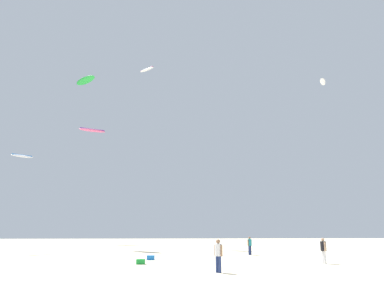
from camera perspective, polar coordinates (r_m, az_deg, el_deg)
The scene contains 11 objects.
ground_plane at distance 16.20m, azimuth 3.30°, elevation -21.67°, with size 120.00×120.00×0.00m, color beige.
person_foreground at distance 20.05m, azimuth 4.25°, elevation -17.10°, with size 0.41×0.46×1.73m.
person_midground at distance 32.65m, azimuth 9.26°, elevation -15.62°, with size 0.43×0.35×1.55m.
person_left at distance 26.25m, azimuth 20.39°, elevation -15.49°, with size 0.38×0.55×1.67m.
cooler_box at distance 27.74m, azimuth -6.68°, elevation -17.71°, with size 0.56×0.36×0.32m, color blue.
gear_bag at distance 24.73m, azimuth -8.26°, elevation -18.23°, with size 0.56×0.36×0.32m, color green.
kite_aloft_0 at distance 51.27m, azimuth -16.78°, elevation 9.77°, with size 3.86×3.92×0.66m.
kite_aloft_1 at distance 53.23m, azimuth -7.31°, elevation 11.80°, with size 2.64×2.50×0.49m.
kite_aloft_2 at distance 44.80m, azimuth 20.31°, elevation 9.39°, with size 1.67×2.16×0.48m.
kite_aloft_3 at distance 60.87m, azimuth -15.74°, elevation 2.13°, with size 4.43×2.96×0.56m.
kite_aloft_4 at distance 40.98m, azimuth -25.68°, elevation -1.75°, with size 2.08×1.89×0.42m.
Camera 1 is at (-1.63, -15.93, 2.40)m, focal length 33.14 mm.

